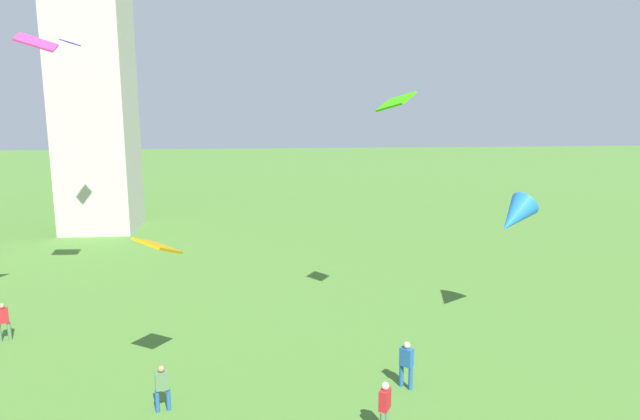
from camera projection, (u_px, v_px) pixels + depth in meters
person_0 at (162, 385)px, 18.82m from camera, size 0.49×0.34×1.62m
person_1 at (406, 362)px, 20.35m from camera, size 0.51×0.51×1.76m
person_3 at (385, 405)px, 17.49m from camera, size 0.45×0.52×1.74m
person_4 at (3, 320)px, 24.37m from camera, size 0.51×0.41×1.70m
kite_flying_1 at (158, 246)px, 19.37m from camera, size 1.52×1.90×0.88m
kite_flying_2 at (70, 43)px, 32.78m from camera, size 1.06×1.21×0.38m
kite_flying_3 at (396, 102)px, 23.80m from camera, size 1.61×1.87×0.87m
kite_flying_4 at (36, 42)px, 26.53m from camera, size 1.75×1.47×0.99m
kite_flying_5 at (514, 216)px, 24.74m from camera, size 2.55×2.26×2.06m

